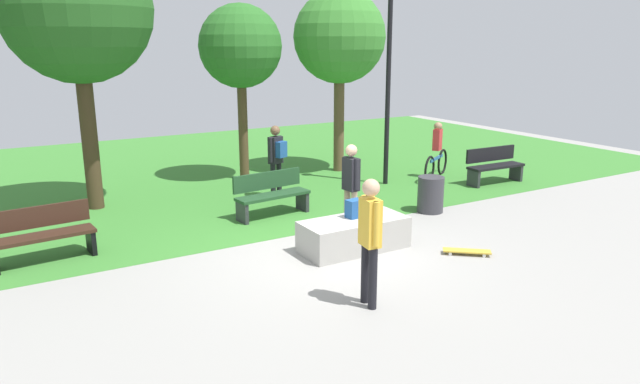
{
  "coord_description": "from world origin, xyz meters",
  "views": [
    {
      "loc": [
        -4.79,
        -8.09,
        3.54
      ],
      "look_at": [
        0.6,
        1.0,
        0.78
      ],
      "focal_mm": 32.48,
      "sensor_mm": 36.0,
      "label": 1
    }
  ],
  "objects_px": {
    "park_bench_by_oak": "(42,233)",
    "tree_broad_elm": "(240,48)",
    "backpack_on_ledge": "(354,209)",
    "tree_tall_oak": "(77,10)",
    "concrete_ledge": "(354,234)",
    "skateboard_by_ledge": "(467,251)",
    "skater_performing_trick": "(370,232)",
    "cyclist_on_bicycle": "(437,154)",
    "park_bench_far_right": "(494,165)",
    "tree_slender_maple": "(340,38)",
    "trash_bin": "(431,194)",
    "park_bench_center_lawn": "(271,193)",
    "pedestrian_with_backpack": "(276,155)",
    "lamp_post": "(389,68)",
    "skater_watching": "(351,181)"
  },
  "relations": [
    {
      "from": "tree_tall_oak",
      "to": "pedestrian_with_backpack",
      "type": "distance_m",
      "value": 5.08
    },
    {
      "from": "skater_watching",
      "to": "tree_broad_elm",
      "type": "xyz_separation_m",
      "value": [
        0.02,
        5.1,
        2.4
      ]
    },
    {
      "from": "park_bench_far_right",
      "to": "tree_slender_maple",
      "type": "bearing_deg",
      "value": 128.6
    },
    {
      "from": "trash_bin",
      "to": "backpack_on_ledge",
      "type": "bearing_deg",
      "value": -159.15
    },
    {
      "from": "lamp_post",
      "to": "cyclist_on_bicycle",
      "type": "height_order",
      "value": "lamp_post"
    },
    {
      "from": "tree_broad_elm",
      "to": "pedestrian_with_backpack",
      "type": "height_order",
      "value": "tree_broad_elm"
    },
    {
      "from": "tree_slender_maple",
      "to": "backpack_on_ledge",
      "type": "bearing_deg",
      "value": -119.95
    },
    {
      "from": "concrete_ledge",
      "to": "tree_tall_oak",
      "type": "distance_m",
      "value": 7.22
    },
    {
      "from": "park_bench_center_lawn",
      "to": "tree_tall_oak",
      "type": "height_order",
      "value": "tree_tall_oak"
    },
    {
      "from": "park_bench_far_right",
      "to": "lamp_post",
      "type": "distance_m",
      "value": 3.7
    },
    {
      "from": "lamp_post",
      "to": "tree_slender_maple",
      "type": "bearing_deg",
      "value": 95.55
    },
    {
      "from": "park_bench_center_lawn",
      "to": "tree_broad_elm",
      "type": "distance_m",
      "value": 4.54
    },
    {
      "from": "tree_slender_maple",
      "to": "tree_broad_elm",
      "type": "distance_m",
      "value": 2.73
    },
    {
      "from": "park_bench_far_right",
      "to": "skater_watching",
      "type": "bearing_deg",
      "value": -165.17
    },
    {
      "from": "backpack_on_ledge",
      "to": "tree_tall_oak",
      "type": "xyz_separation_m",
      "value": [
        -3.46,
        4.95,
        3.44
      ]
    },
    {
      "from": "park_bench_by_oak",
      "to": "tree_broad_elm",
      "type": "distance_m",
      "value": 7.09
    },
    {
      "from": "skateboard_by_ledge",
      "to": "concrete_ledge",
      "type": "bearing_deg",
      "value": 141.64
    },
    {
      "from": "concrete_ledge",
      "to": "skateboard_by_ledge",
      "type": "relative_size",
      "value": 2.54
    },
    {
      "from": "tree_broad_elm",
      "to": "tree_tall_oak",
      "type": "bearing_deg",
      "value": -166.95
    },
    {
      "from": "park_bench_far_right",
      "to": "pedestrian_with_backpack",
      "type": "height_order",
      "value": "pedestrian_with_backpack"
    },
    {
      "from": "skater_watching",
      "to": "pedestrian_with_backpack",
      "type": "distance_m",
      "value": 2.93
    },
    {
      "from": "skater_watching",
      "to": "park_bench_center_lawn",
      "type": "xyz_separation_m",
      "value": [
        -0.83,
        1.72,
        -0.51
      ]
    },
    {
      "from": "tree_tall_oak",
      "to": "cyclist_on_bicycle",
      "type": "xyz_separation_m",
      "value": [
        8.35,
        -1.59,
        -3.52
      ]
    },
    {
      "from": "concrete_ledge",
      "to": "trash_bin",
      "type": "height_order",
      "value": "trash_bin"
    },
    {
      "from": "skater_watching",
      "to": "tree_tall_oak",
      "type": "bearing_deg",
      "value": 132.79
    },
    {
      "from": "park_bench_by_oak",
      "to": "park_bench_far_right",
      "type": "relative_size",
      "value": 1.01
    },
    {
      "from": "tree_broad_elm",
      "to": "tree_tall_oak",
      "type": "height_order",
      "value": "tree_tall_oak"
    },
    {
      "from": "lamp_post",
      "to": "trash_bin",
      "type": "height_order",
      "value": "lamp_post"
    },
    {
      "from": "backpack_on_ledge",
      "to": "trash_bin",
      "type": "bearing_deg",
      "value": 14.12
    },
    {
      "from": "park_bench_center_lawn",
      "to": "tree_tall_oak",
      "type": "xyz_separation_m",
      "value": [
        -3.05,
        2.48,
        3.67
      ]
    },
    {
      "from": "park_bench_far_right",
      "to": "cyclist_on_bicycle",
      "type": "xyz_separation_m",
      "value": [
        -0.88,
        1.19,
        0.15
      ]
    },
    {
      "from": "skateboard_by_ledge",
      "to": "tree_slender_maple",
      "type": "relative_size",
      "value": 0.15
    },
    {
      "from": "cyclist_on_bicycle",
      "to": "tree_broad_elm",
      "type": "bearing_deg",
      "value": 150.67
    },
    {
      "from": "skateboard_by_ledge",
      "to": "lamp_post",
      "type": "height_order",
      "value": "lamp_post"
    },
    {
      "from": "park_bench_far_right",
      "to": "tree_slender_maple",
      "type": "xyz_separation_m",
      "value": [
        -2.62,
        3.29,
        3.14
      ]
    },
    {
      "from": "skateboard_by_ledge",
      "to": "tree_tall_oak",
      "type": "height_order",
      "value": "tree_tall_oak"
    },
    {
      "from": "skateboard_by_ledge",
      "to": "tree_broad_elm",
      "type": "relative_size",
      "value": 0.17
    },
    {
      "from": "skateboard_by_ledge",
      "to": "cyclist_on_bicycle",
      "type": "distance_m",
      "value": 5.82
    },
    {
      "from": "park_bench_center_lawn",
      "to": "skater_watching",
      "type": "bearing_deg",
      "value": -64.17
    },
    {
      "from": "concrete_ledge",
      "to": "pedestrian_with_backpack",
      "type": "height_order",
      "value": "pedestrian_with_backpack"
    },
    {
      "from": "skater_performing_trick",
      "to": "skateboard_by_ledge",
      "type": "relative_size",
      "value": 2.42
    },
    {
      "from": "park_bench_center_lawn",
      "to": "tree_slender_maple",
      "type": "xyz_separation_m",
      "value": [
        3.55,
        2.98,
        3.14
      ]
    },
    {
      "from": "backpack_on_ledge",
      "to": "tree_broad_elm",
      "type": "height_order",
      "value": "tree_broad_elm"
    },
    {
      "from": "park_bench_by_oak",
      "to": "trash_bin",
      "type": "xyz_separation_m",
      "value": [
        7.42,
        -1.06,
        -0.1
      ]
    },
    {
      "from": "skateboard_by_ledge",
      "to": "park_bench_by_oak",
      "type": "distance_m",
      "value": 7.1
    },
    {
      "from": "tree_broad_elm",
      "to": "concrete_ledge",
      "type": "bearing_deg",
      "value": -94.94
    },
    {
      "from": "concrete_ledge",
      "to": "cyclist_on_bicycle",
      "type": "relative_size",
      "value": 1.18
    },
    {
      "from": "tree_broad_elm",
      "to": "lamp_post",
      "type": "bearing_deg",
      "value": -39.13
    },
    {
      "from": "park_bench_center_lawn",
      "to": "trash_bin",
      "type": "height_order",
      "value": "park_bench_center_lawn"
    },
    {
      "from": "skateboard_by_ledge",
      "to": "tree_tall_oak",
      "type": "bearing_deg",
      "value": 128.16
    }
  ]
}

